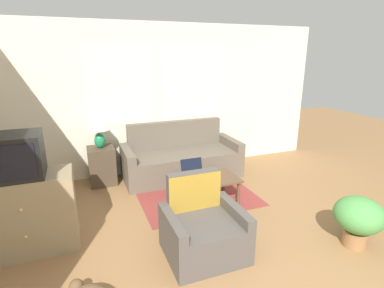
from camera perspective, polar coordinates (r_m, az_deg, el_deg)
wall_back at (r=5.41m, az=-5.76°, el=8.49°), size 6.19×0.06×2.60m
rug at (r=4.87m, az=-0.29°, el=-8.47°), size 1.72×1.87×0.01m
couch at (r=5.31m, az=-2.15°, el=-3.02°), size 2.02×0.85×0.93m
armchair at (r=3.35m, az=1.97°, el=-16.16°), size 0.81×0.72×0.84m
tv_dresser at (r=3.73m, az=-28.93°, el=-11.65°), size 0.99×0.48×0.88m
television at (r=3.48m, az=-30.45°, el=-1.96°), size 0.49×0.46×0.45m
side_table at (r=5.17m, az=-16.76°, el=-3.97°), size 0.42×0.42×0.62m
table_lamp at (r=4.98m, az=-17.41°, el=3.34°), size 0.35×0.35×0.55m
coffee_table at (r=4.26m, az=2.35°, el=-7.17°), size 0.96×0.55×0.40m
laptop at (r=4.20m, az=0.45°, el=-5.95°), size 0.31×0.32×0.27m
cup_navy at (r=3.95m, az=-1.71°, el=-7.80°), size 0.08×0.08×0.08m
cup_yellow at (r=4.18m, az=-2.50°, el=-6.35°), size 0.09×0.09×0.08m
potted_plant at (r=3.85m, az=29.14°, el=-12.08°), size 0.53×0.53×0.59m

